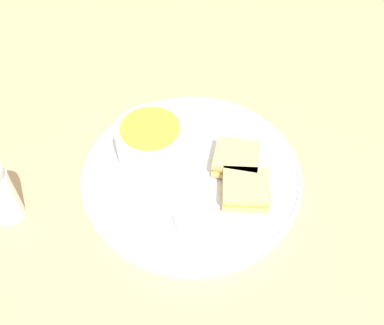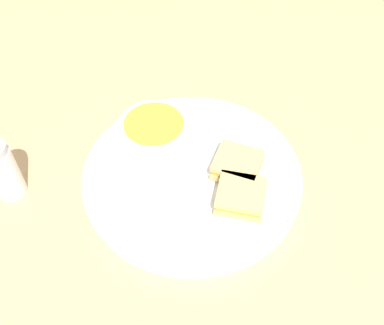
{
  "view_description": "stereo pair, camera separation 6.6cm",
  "coord_description": "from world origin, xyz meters",
  "px_view_note": "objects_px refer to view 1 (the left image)",
  "views": [
    {
      "loc": [
        -0.42,
        -0.07,
        0.55
      ],
      "look_at": [
        0.0,
        0.0,
        0.04
      ],
      "focal_mm": 42.0,
      "sensor_mm": 36.0,
      "label": 1
    },
    {
      "loc": [
        -0.4,
        -0.14,
        0.55
      ],
      "look_at": [
        0.0,
        0.0,
        0.04
      ],
      "focal_mm": 42.0,
      "sensor_mm": 36.0,
      "label": 2
    }
  ],
  "objects_px": {
    "sandwich_half_near": "(246,189)",
    "salt_shaker": "(0,195)",
    "spoon": "(179,218)",
    "sandwich_half_far": "(236,159)",
    "soup_bowl": "(152,143)"
  },
  "relations": [
    {
      "from": "sandwich_half_far",
      "to": "salt_shaker",
      "type": "distance_m",
      "value": 0.34
    },
    {
      "from": "sandwich_half_near",
      "to": "salt_shaker",
      "type": "bearing_deg",
      "value": 103.3
    },
    {
      "from": "sandwich_half_near",
      "to": "sandwich_half_far",
      "type": "bearing_deg",
      "value": 20.16
    },
    {
      "from": "spoon",
      "to": "soup_bowl",
      "type": "bearing_deg",
      "value": 154.18
    },
    {
      "from": "sandwich_half_far",
      "to": "spoon",
      "type": "bearing_deg",
      "value": 148.96
    },
    {
      "from": "sandwich_half_near",
      "to": "salt_shaker",
      "type": "height_order",
      "value": "salt_shaker"
    },
    {
      "from": "soup_bowl",
      "to": "salt_shaker",
      "type": "bearing_deg",
      "value": 124.0
    },
    {
      "from": "soup_bowl",
      "to": "spoon",
      "type": "relative_size",
      "value": 0.96
    },
    {
      "from": "soup_bowl",
      "to": "salt_shaker",
      "type": "height_order",
      "value": "salt_shaker"
    },
    {
      "from": "spoon",
      "to": "sandwich_half_near",
      "type": "distance_m",
      "value": 0.1
    },
    {
      "from": "spoon",
      "to": "sandwich_half_far",
      "type": "xyz_separation_m",
      "value": [
        0.11,
        -0.07,
        0.01
      ]
    },
    {
      "from": "soup_bowl",
      "to": "spoon",
      "type": "height_order",
      "value": "soup_bowl"
    },
    {
      "from": "salt_shaker",
      "to": "sandwich_half_far",
      "type": "bearing_deg",
      "value": -67.12
    },
    {
      "from": "salt_shaker",
      "to": "spoon",
      "type": "bearing_deg",
      "value": -85.06
    },
    {
      "from": "sandwich_half_far",
      "to": "salt_shaker",
      "type": "xyz_separation_m",
      "value": [
        -0.13,
        0.31,
        0.01
      ]
    }
  ]
}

